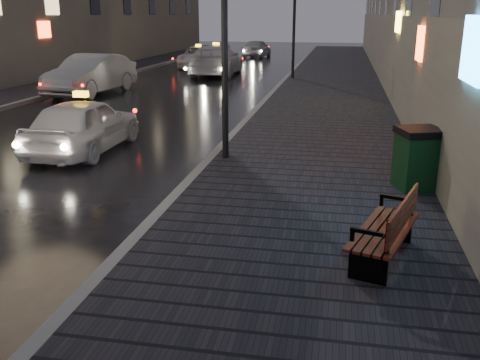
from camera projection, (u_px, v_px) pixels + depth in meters
The scene contains 13 objects.
sidewalk at pixel (333, 82), 25.83m from camera, with size 4.60×58.00×0.15m, color black.
curb at pixel (283, 81), 26.26m from camera, with size 0.20×58.00×0.15m, color slate.
sidewalk_far at pixel (90, 77), 28.08m from camera, with size 2.40×58.00×0.15m, color black.
curb_far at pixel (114, 77), 27.85m from camera, with size 0.20×58.00×0.15m, color slate.
lamp_near at pixel (224, 2), 11.11m from camera, with size 0.36×0.36×5.28m.
lamp_far at pixel (295, 9), 26.11m from camera, with size 0.36×0.36×5.28m.
bench at pixel (389, 230), 6.95m from camera, with size 1.06×1.79×0.87m.
trash_bin at pixel (418, 158), 9.81m from camera, with size 0.94×0.94×1.14m.
taxi_near at pixel (84, 125), 13.02m from camera, with size 1.60×3.97×1.35m, color silver.
car_left_mid at pixel (91, 74), 22.46m from camera, with size 1.73×4.95×1.63m, color #9E9FA6.
taxi_mid at pixel (216, 60), 29.27m from camera, with size 2.27×5.59×1.62m, color silver.
taxi_far at pixel (199, 57), 33.79m from camera, with size 2.13×4.61×1.28m, color silver.
car_far at pixel (257, 48), 41.30m from camera, with size 1.61×3.99×1.36m, color #A9AAB1.
Camera 1 is at (4.36, -5.44, 3.27)m, focal length 40.00 mm.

